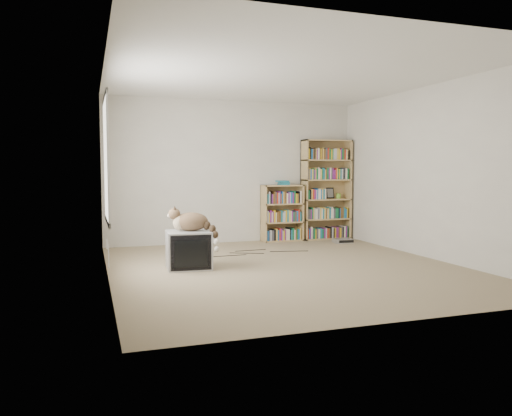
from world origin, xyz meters
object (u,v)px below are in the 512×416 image
object	(u,v)px
bookcase_short	(282,215)
dvd_player	(343,241)
crt_tv	(189,250)
cat	(195,224)
bookcase_tall	(326,192)

from	to	relation	value
bookcase_short	dvd_player	size ratio (longest dim) A/B	3.17
crt_tv	dvd_player	world-z (taller)	crt_tv
cat	bookcase_short	size ratio (longest dim) A/B	0.63
bookcase_tall	bookcase_short	size ratio (longest dim) A/B	1.81
bookcase_short	dvd_player	world-z (taller)	bookcase_short
bookcase_short	dvd_player	xyz separation A→B (m)	(0.93, -0.57, -0.44)
cat	bookcase_short	bearing A→B (deg)	54.37
cat	dvd_player	world-z (taller)	cat
crt_tv	bookcase_short	distance (m)	2.90
bookcase_tall	crt_tv	bearing A→B (deg)	-146.10
cat	crt_tv	bearing A→B (deg)	175.85
bookcase_tall	cat	bearing A→B (deg)	-145.14
dvd_player	crt_tv	bearing A→B (deg)	-149.58
crt_tv	bookcase_tall	world-z (taller)	bookcase_tall
crt_tv	bookcase_tall	xyz separation A→B (m)	(2.97, 1.99, 0.63)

